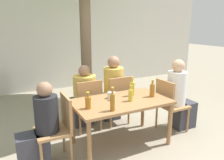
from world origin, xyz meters
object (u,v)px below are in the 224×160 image
object	(u,v)px
dining_table_front	(121,106)
amber_bottle_1	(113,102)
patio_chair_0	(59,125)
patio_chair_3	(117,97)
amber_bottle_4	(152,90)
person_seated_1	(180,98)
person_seated_3	(112,91)
oil_cruet_0	(131,95)
oil_cruet_3	(132,88)
drinking_glass_0	(114,96)
drinking_glass_1	(110,95)
person_seated_0	(40,131)
patio_chair_1	(169,102)
amber_bottle_2	(88,102)
patio_chair_2	(88,102)
person_seated_2	(83,98)

from	to	relation	value
dining_table_front	amber_bottle_1	bearing A→B (deg)	-135.05
patio_chair_0	amber_bottle_1	xyz separation A→B (m)	(0.66, -0.30, 0.32)
patio_chair_3	amber_bottle_4	world-z (taller)	amber_bottle_4
person_seated_1	dining_table_front	bearing A→B (deg)	90.00
person_seated_3	oil_cruet_0	xyz separation A→B (m)	(-0.17, -0.96, 0.24)
person_seated_1	oil_cruet_0	xyz separation A→B (m)	(-1.07, -0.08, 0.25)
oil_cruet_3	drinking_glass_0	bearing A→B (deg)	-173.14
oil_cruet_3	drinking_glass_1	world-z (taller)	oil_cruet_3
person_seated_0	oil_cruet_0	world-z (taller)	person_seated_0
dining_table_front	person_seated_1	distance (m)	1.19
drinking_glass_0	drinking_glass_1	size ratio (longest dim) A/B	1.25
person_seated_3	patio_chair_1	bearing A→B (deg)	127.12
patio_chair_0	amber_bottle_2	bearing A→B (deg)	78.86
patio_chair_3	oil_cruet_0	world-z (taller)	oil_cruet_0
amber_bottle_2	patio_chair_2	bearing A→B (deg)	69.78
dining_table_front	patio_chair_1	bearing A→B (deg)	0.00
person_seated_3	drinking_glass_0	distance (m)	0.91
person_seated_2	amber_bottle_4	size ratio (longest dim) A/B	4.15
oil_cruet_0	amber_bottle_1	size ratio (longest dim) A/B	0.76
patio_chair_1	amber_bottle_4	bearing A→B (deg)	98.35
patio_chair_1	oil_cruet_0	distance (m)	0.89
patio_chair_3	person_seated_1	distance (m)	1.11
person_seated_0	oil_cruet_3	xyz separation A→B (m)	(1.47, 0.12, 0.34)
patio_chair_3	drinking_glass_1	size ratio (longest dim) A/B	9.27
dining_table_front	patio_chair_2	xyz separation A→B (m)	(-0.29, 0.65, -0.11)
patio_chair_2	person_seated_2	world-z (taller)	person_seated_2
oil_cruet_0	drinking_glass_1	bearing A→B (deg)	131.28
patio_chair_1	amber_bottle_2	distance (m)	1.54
dining_table_front	oil_cruet_3	distance (m)	0.36
person_seated_2	oil_cruet_0	bearing A→B (deg)	112.60
dining_table_front	drinking_glass_1	distance (m)	0.24
drinking_glass_1	oil_cruet_0	bearing A→B (deg)	-48.72
amber_bottle_1	amber_bottle_4	xyz separation A→B (m)	(0.82, 0.23, -0.02)
dining_table_front	patio_chair_3	xyz separation A→B (m)	(0.29, 0.65, -0.11)
patio_chair_0	amber_bottle_1	bearing A→B (deg)	65.70
patio_chair_2	person_seated_1	bearing A→B (deg)	156.24
dining_table_front	oil_cruet_0	world-z (taller)	oil_cruet_0
patio_chair_1	person_seated_3	bearing A→B (deg)	37.12
person_seated_0	person_seated_3	distance (m)	1.73
amber_bottle_1	drinking_glass_0	bearing A→B (deg)	60.76
dining_table_front	patio_chair_2	distance (m)	0.72
dining_table_front	person_seated_2	size ratio (longest dim) A/B	1.24
person_seated_3	oil_cruet_0	world-z (taller)	person_seated_3
person_seated_0	oil_cruet_0	bearing A→B (deg)	86.40
oil_cruet_0	amber_bottle_2	xyz separation A→B (m)	(-0.67, 0.00, -0.00)
patio_chair_2	person_seated_3	distance (m)	0.62
patio_chair_2	amber_bottle_1	world-z (taller)	amber_bottle_1
person_seated_0	drinking_glass_1	size ratio (longest dim) A/B	11.46
patio_chair_3	person_seated_2	size ratio (longest dim) A/B	0.80
patio_chair_1	drinking_glass_1	size ratio (longest dim) A/B	9.27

